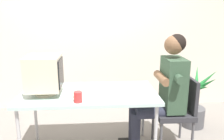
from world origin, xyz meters
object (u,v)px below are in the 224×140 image
Objects in this scene: office_chair at (178,108)px; person_seated at (164,88)px; crt_monitor at (44,73)px; desk at (89,96)px; keyboard at (72,90)px; desk_mug at (78,97)px; potted_plant at (194,103)px.

person_seated is at bearing 180.00° from office_chair.
crt_monitor is 0.49× the size of office_chair.
desk is 0.86m from person_seated.
person_seated is at bearing 0.18° from keyboard.
office_chair reaches higher than desk_mug.
keyboard is 0.31m from desk_mug.
keyboard is 1.04m from person_seated.
desk is 3.59× the size of keyboard.
potted_plant reaches higher than desk.
person_seated is at bearing 3.03° from crt_monitor.
desk is 0.54m from crt_monitor.
potted_plant is at bearing 49.77° from office_chair.
keyboard is 0.48× the size of potted_plant.
potted_plant is at bearing 39.33° from person_seated.
desk is at bearing 70.29° from desk_mug.
person_seated is at bearing 2.09° from desk.
potted_plant is (1.93, 0.57, -0.63)m from crt_monitor.
potted_plant is at bearing 27.14° from desk_mug.
crt_monitor is 1.58m from office_chair.
desk is at bearing -177.91° from person_seated.
desk_mug is at bearing -32.68° from crt_monitor.
person_seated reaches higher than desk_mug.
desk is at bearing -178.29° from office_chair.
potted_plant is 8.16× the size of desk_mug.
desk_mug is at bearing -109.71° from desk.
potted_plant is at bearing 19.86° from desk.
crt_monitor is 2.11m from potted_plant.
crt_monitor is 0.36m from keyboard.
person_seated is (1.32, 0.07, -0.22)m from crt_monitor.
potted_plant reaches higher than office_chair.
desk_mug is (-0.10, -0.27, 0.10)m from desk.
crt_monitor is 0.31× the size of person_seated.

